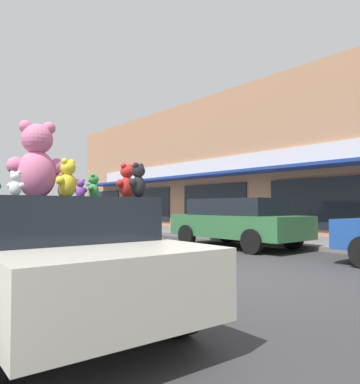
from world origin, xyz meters
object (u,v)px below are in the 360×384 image
Objects in this scene: plush_art_car at (48,253)px; teddy_bear_giant at (37,161)px; teddy_bear_red at (127,181)px; parked_car_far_center at (237,221)px; teddy_bear_green at (94,187)px; teddy_bear_purple at (80,189)px; teddy_bear_white at (16,184)px; teddy_bear_blue at (35,188)px; teddy_bear_black at (138,181)px; teddy_bear_yellow at (68,179)px; teddy_bear_brown at (64,185)px.

teddy_bear_giant is (-0.05, 0.28, 1.10)m from plush_art_car.
parked_car_far_center is at bearing -162.11° from teddy_bear_red.
teddy_bear_green is 1.34× the size of teddy_bear_purple.
teddy_bear_white is at bearing -124.24° from plush_art_car.
teddy_bear_white is at bearing 85.74° from teddy_bear_blue.
teddy_bear_red reaches higher than teddy_bear_black.
teddy_bear_giant is 2.46× the size of teddy_bear_red.
teddy_bear_green is 1.07m from teddy_bear_yellow.
parked_car_far_center is at bearing -140.34° from teddy_bear_purple.
teddy_bear_purple is 0.64× the size of teddy_bear_yellow.
teddy_bear_white reaches higher than parked_car_far_center.
teddy_bear_blue reaches higher than teddy_bear_purple.
teddy_bear_giant reaches higher than teddy_bear_purple.
teddy_bear_red reaches higher than teddy_bear_green.
teddy_bear_yellow is (-0.71, -0.05, -0.00)m from teddy_bear_red.
teddy_bear_brown reaches higher than teddy_bear_green.
teddy_bear_white is at bearing -23.76° from teddy_bear_yellow.
teddy_bear_brown is (0.33, 0.92, -0.01)m from teddy_bear_yellow.
teddy_bear_giant reaches higher than teddy_bear_white.
teddy_bear_black is (0.44, -1.86, 0.02)m from teddy_bear_blue.
teddy_bear_white reaches higher than plush_art_car.
teddy_bear_blue is 7.84m from parked_car_far_center.
teddy_bear_red reaches higher than teddy_bear_yellow.
teddy_bear_black is 1.01× the size of teddy_bear_brown.
teddy_bear_red is at bearing -49.09° from plush_art_car.
teddy_bear_blue is at bearing -61.73° from teddy_bear_purple.
plush_art_car is 13.44× the size of teddy_bear_green.
parked_car_far_center is (6.82, 4.74, -0.73)m from teddy_bear_black.
teddy_bear_blue is 1.61m from teddy_bear_red.
teddy_bear_purple is at bearing -149.50° from teddy_bear_yellow.
teddy_bear_red reaches higher than teddy_bear_brown.
teddy_bear_giant is 1.28m from teddy_bear_white.
plush_art_car is 1.11m from teddy_bear_blue.
teddy_bear_giant is 0.64m from teddy_bear_purple.
teddy_bear_white is (-0.50, -0.03, -0.07)m from teddy_bear_yellow.
teddy_bear_yellow reaches higher than teddy_bear_brown.
teddy_bear_red reaches higher than parked_car_far_center.
teddy_bear_blue is 0.90m from teddy_bear_purple.
teddy_bear_giant is 8.20m from parked_car_far_center.
teddy_bear_red is 1.69× the size of teddy_bear_white.
teddy_bear_giant is 2.93× the size of teddy_bear_green.
teddy_bear_green is 0.84× the size of teddy_bear_red.
parked_car_far_center is at bearing 162.34° from teddy_bear_green.
teddy_bear_brown is (0.23, 0.13, 0.81)m from plush_art_car.
teddy_bear_black is at bearing -145.96° from teddy_bear_white.
plush_art_car is 11.52× the size of teddy_bear_yellow.
teddy_bear_blue is 0.90m from teddy_bear_green.
teddy_bear_blue is at bearing -87.25° from teddy_bear_giant.
teddy_bear_yellow is 1.06× the size of teddy_bear_brown.
teddy_bear_purple reaches higher than parked_car_far_center.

